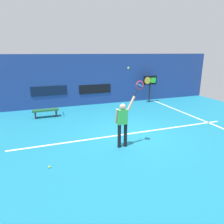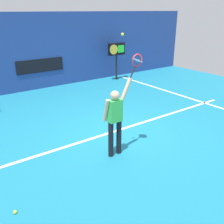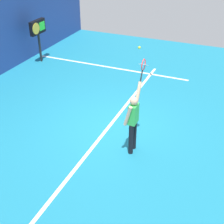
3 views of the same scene
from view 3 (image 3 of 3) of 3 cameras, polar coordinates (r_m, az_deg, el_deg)
The scene contains 7 objects.
ground_plane at distance 10.06m, azimuth -0.05°, elevation -2.76°, with size 18.00×18.00×0.00m, color teal.
court_baseline at distance 10.09m, azimuth -0.54°, elevation -2.62°, with size 10.00×0.10×0.01m, color white.
court_sideline at distance 14.32m, azimuth -0.49°, elevation 7.93°, with size 0.10×7.00×0.01m, color white.
tennis_player at distance 8.56m, azimuth 3.76°, elevation -1.37°, with size 0.74×0.31×1.95m.
tennis_racket at distance 8.51m, azimuth 5.55°, elevation 8.10°, with size 0.42×0.27×0.62m.
tennis_ball at distance 7.86m, azimuth 4.87°, elevation 11.29°, with size 0.07×0.07×0.07m, color #CCE033.
scoreboard_clock at distance 14.87m, azimuth -13.00°, elevation 14.08°, with size 0.96×0.20×1.88m.
Camera 3 is at (-7.71, -3.32, 5.54)m, focal length 51.69 mm.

